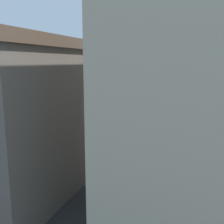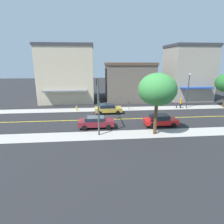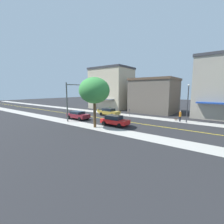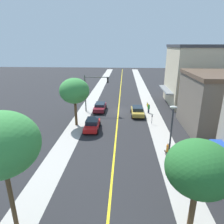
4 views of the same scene
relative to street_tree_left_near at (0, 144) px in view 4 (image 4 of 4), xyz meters
The scene contains 19 objects.
ground_plane 25.40m from the street_tree_left_near, 103.78° to the right, with size 140.00×140.00×0.00m, color #262628.
sidewalk_left 27.36m from the street_tree_left_near, 116.12° to the right, with size 2.59×126.00×0.01m, color #ADA8A0.
sidewalk_right 24.71m from the street_tree_left_near, 90.01° to the right, with size 2.59×126.00×0.01m, color #ADA8A0.
road_centerline_stripe 25.40m from the street_tree_left_near, 103.78° to the right, with size 0.20×126.00×0.00m, color yellow.
brick_apartment_block 35.47m from the street_tree_left_near, 123.65° to the right, with size 9.47×10.81×11.26m.
tan_rowhouse 25.97m from the street_tree_left_near, 139.43° to the right, with size 8.95×9.76×7.82m.
street_tree_left_near is the anchor object (origin of this frame).
street_tree_right_corner 11.43m from the street_tree_left_near, behind, with size 3.98×3.98×6.07m.
street_tree_left_far 17.35m from the street_tree_left_near, 89.68° to the right, with size 4.18×4.18×6.90m.
fire_hydrant 29.97m from the street_tree_left_near, 112.60° to the right, with size 0.44×0.24×0.86m.
parking_meter 22.01m from the street_tree_left_near, 120.94° to the right, with size 0.12×0.18×1.40m.
traffic_light_mast 23.82m from the street_tree_left_near, 93.46° to the right, with size 4.41×0.32×6.38m.
street_lamp 13.95m from the street_tree_left_near, 145.03° to the right, with size 0.70×0.36×6.04m.
red_sedan_right_curb 16.82m from the street_tree_left_near, 98.94° to the right, with size 2.06×4.18×1.48m.
maroon_sedan_right_curb 24.72m from the street_tree_left_near, 96.18° to the right, with size 2.12×4.41×1.40m.
gold_sedan_left_curb 24.39m from the street_tree_left_near, 112.43° to the right, with size 2.18×4.26×1.48m.
pedestrian_green_shirt 26.40m from the street_tree_left_near, 115.38° to the right, with size 0.37×0.37×1.60m.
pedestrian_orange_shirt 15.34m from the street_tree_left_near, 141.97° to the right, with size 0.35×0.35×1.79m.
small_dog 16.03m from the street_tree_left_near, 140.13° to the right, with size 0.58×0.52×0.48m.
Camera 4 is at (-0.90, 33.41, 11.25)m, focal length 31.88 mm.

